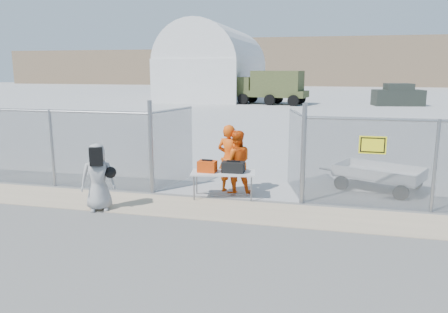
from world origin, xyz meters
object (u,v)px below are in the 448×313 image
(security_worker_left, at_px, (229,159))
(security_worker_right, at_px, (236,162))
(visitor, at_px, (98,177))
(folding_table, at_px, (223,185))
(utility_trailer, at_px, (379,177))

(security_worker_left, relative_size, security_worker_right, 1.08)
(security_worker_right, distance_m, visitor, 3.57)
(visitor, bearing_deg, folding_table, 6.60)
(security_worker_right, relative_size, visitor, 1.07)
(security_worker_left, height_order, visitor, security_worker_left)
(visitor, height_order, utility_trailer, visitor)
(folding_table, bearing_deg, visitor, -157.96)
(security_worker_left, relative_size, visitor, 1.16)
(folding_table, distance_m, security_worker_left, 0.82)
(security_worker_right, distance_m, utility_trailer, 4.02)
(folding_table, xyz_separation_m, security_worker_right, (0.24, 0.47, 0.51))
(security_worker_left, bearing_deg, utility_trailer, -148.08)
(folding_table, relative_size, security_worker_right, 0.95)
(security_worker_left, xyz_separation_m, visitor, (-2.66, -2.22, -0.12))
(utility_trailer, bearing_deg, security_worker_left, -138.69)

